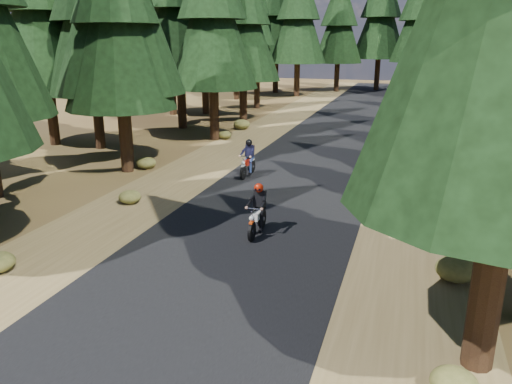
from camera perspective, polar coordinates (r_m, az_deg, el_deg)
ground at (r=13.77m, az=-1.89°, el=-6.13°), size 120.00×120.00×0.00m
road at (r=18.27m, az=3.31°, el=-0.21°), size 6.00×100.00×0.01m
shoulder_l at (r=19.85m, az=-9.66°, el=0.97°), size 3.20×100.00×0.01m
shoulder_r at (r=17.78m, az=17.83°, el=-1.53°), size 3.20×100.00×0.01m
understory_shrubs at (r=19.55m, az=8.89°, el=1.58°), size 14.96×28.44×0.62m
rider_lead at (r=14.36m, az=0.15°, el=-2.98°), size 0.53×1.68×1.49m
rider_follow at (r=20.50m, az=-0.95°, el=3.19°), size 0.55×1.70×1.51m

